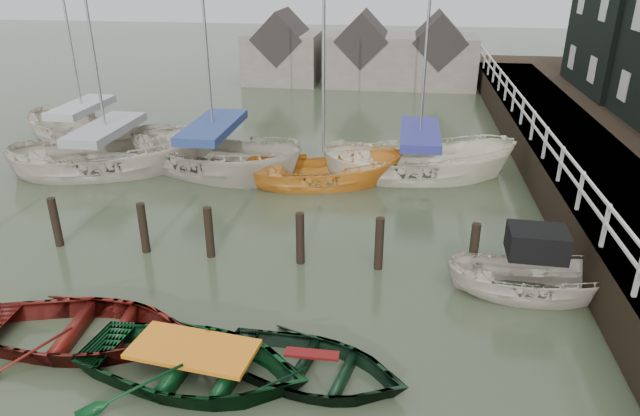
% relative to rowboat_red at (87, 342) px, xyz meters
% --- Properties ---
extents(ground, '(120.00, 120.00, 0.00)m').
position_rel_rowboat_red_xyz_m(ground, '(2.56, 0.92, 0.00)').
color(ground, '#2F3924').
rests_on(ground, ground).
extents(pier, '(3.04, 32.00, 2.70)m').
position_rel_rowboat_red_xyz_m(pier, '(12.04, 10.92, 0.71)').
color(pier, black).
rests_on(pier, ground).
extents(mooring_pilings, '(13.72, 0.22, 1.80)m').
position_rel_rowboat_red_xyz_m(mooring_pilings, '(1.45, 3.92, 0.50)').
color(mooring_pilings, black).
rests_on(mooring_pilings, ground).
extents(far_sheds, '(14.00, 4.08, 4.39)m').
position_rel_rowboat_red_xyz_m(far_sheds, '(3.40, 26.92, 1.86)').
color(far_sheds, '#665B51').
rests_on(far_sheds, ground).
extents(rowboat_red, '(4.67, 3.51, 0.92)m').
position_rel_rowboat_red_xyz_m(rowboat_red, '(0.00, 0.00, 0.00)').
color(rowboat_red, '#59120C').
rests_on(rowboat_red, ground).
extents(rowboat_green, '(4.78, 3.67, 0.92)m').
position_rel_rowboat_red_xyz_m(rowboat_green, '(2.60, -0.71, 0.00)').
color(rowboat_green, black).
rests_on(rowboat_green, ground).
extents(rowboat_dkgreen, '(4.12, 3.32, 0.76)m').
position_rel_rowboat_red_xyz_m(rowboat_dkgreen, '(4.76, -0.40, 0.00)').
color(rowboat_dkgreen, black).
rests_on(rowboat_dkgreen, ground).
extents(motorboat, '(3.97, 1.61, 2.35)m').
position_rel_rowboat_red_xyz_m(motorboat, '(9.36, 3.22, 0.11)').
color(motorboat, beige).
rests_on(motorboat, ground).
extents(sailboat_a, '(7.50, 4.91, 10.97)m').
position_rel_rowboat_red_xyz_m(sailboat_a, '(-4.34, 9.70, 0.06)').
color(sailboat_a, beige).
rests_on(sailboat_a, ground).
extents(sailboat_b, '(7.94, 5.28, 11.23)m').
position_rel_rowboat_red_xyz_m(sailboat_b, '(-0.53, 10.22, 0.06)').
color(sailboat_b, '#BAB19F').
rests_on(sailboat_b, ground).
extents(sailboat_c, '(5.82, 3.26, 9.51)m').
position_rel_rowboat_red_xyz_m(sailboat_c, '(3.56, 9.62, 0.01)').
color(sailboat_c, orange).
rests_on(sailboat_c, ground).
extents(sailboat_d, '(7.04, 3.31, 12.54)m').
position_rel_rowboat_red_xyz_m(sailboat_d, '(6.81, 10.84, 0.06)').
color(sailboat_d, silver).
rests_on(sailboat_d, ground).
extents(sailboat_e, '(6.98, 4.89, 10.52)m').
position_rel_rowboat_red_xyz_m(sailboat_e, '(-7.13, 12.99, 0.06)').
color(sailboat_e, beige).
rests_on(sailboat_e, ground).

